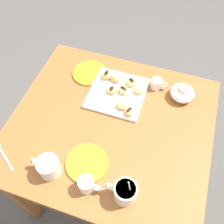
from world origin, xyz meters
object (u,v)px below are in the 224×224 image
object	(u,v)px
ice_cream_bowl	(183,92)
beignet_3	(131,83)
chocolate_sauce_pitcher	(157,83)
saucer_orange_left	(89,73)
beignet_4	(116,78)
beignet_1	(121,106)
beignet_6	(123,90)
beignet_0	(138,90)
beignet_2	(112,90)
saucer_orange_right	(87,163)
dining_table	(110,139)
coffee_mug_cream_right	(48,167)
beignet_5	(129,112)
beignet_7	(107,75)
coffee_mug_cream_left	(125,192)
pastry_plate_square	(117,93)
cream_pitcher_white	(86,184)

from	to	relation	value
ice_cream_bowl	beignet_3	size ratio (longest dim) A/B	2.12
chocolate_sauce_pitcher	saucer_orange_left	world-z (taller)	chocolate_sauce_pitcher
beignet_4	beignet_1	bearing A→B (deg)	116.61
beignet_6	beignet_0	bearing A→B (deg)	-162.32
ice_cream_bowl	beignet_6	distance (m)	0.28
beignet_0	beignet_6	distance (m)	0.07
saucer_orange_left	beignet_2	size ratio (longest dim) A/B	3.41
saucer_orange_right	ice_cream_bowl	bearing A→B (deg)	-123.49
dining_table	beignet_3	size ratio (longest dim) A/B	16.60
dining_table	coffee_mug_cream_right	xyz separation A→B (m)	(0.16, 0.29, 0.19)
beignet_5	beignet_7	size ratio (longest dim) A/B	0.89
coffee_mug_cream_left	beignet_5	world-z (taller)	coffee_mug_cream_left
beignet_4	beignet_5	size ratio (longest dim) A/B	1.08
beignet_0	chocolate_sauce_pitcher	bearing A→B (deg)	-135.50
dining_table	beignet_2	bearing A→B (deg)	-73.63
chocolate_sauce_pitcher	beignet_2	size ratio (longest dim) A/B	1.78
beignet_2	beignet_3	bearing A→B (deg)	-135.02
saucer_orange_left	saucer_orange_right	xyz separation A→B (m)	(-0.17, 0.47, 0.00)
dining_table	pastry_plate_square	size ratio (longest dim) A/B	3.42
dining_table	beignet_1	xyz separation A→B (m)	(-0.02, -0.09, 0.17)
ice_cream_bowl	beignet_0	bearing A→B (deg)	14.02
beignet_2	beignet_5	world-z (taller)	beignet_5
chocolate_sauce_pitcher	cream_pitcher_white	bearing A→B (deg)	76.39
coffee_mug_cream_left	ice_cream_bowl	world-z (taller)	coffee_mug_cream_left
beignet_0	cream_pitcher_white	bearing A→B (deg)	82.48
cream_pitcher_white	beignet_7	size ratio (longest dim) A/B	1.94
ice_cream_bowl	chocolate_sauce_pitcher	distance (m)	0.13
saucer_orange_left	beignet_7	xyz separation A→B (m)	(-0.10, 0.01, 0.03)
pastry_plate_square	saucer_orange_right	world-z (taller)	pastry_plate_square
saucer_orange_right	coffee_mug_cream_right	bearing A→B (deg)	30.78
beignet_7	ice_cream_bowl	bearing A→B (deg)	-178.87
pastry_plate_square	coffee_mug_cream_left	size ratio (longest dim) A/B	1.91
saucer_orange_right	beignet_4	xyz separation A→B (m)	(0.02, -0.45, 0.03)
beignet_4	beignet_7	bearing A→B (deg)	-6.71
ice_cream_bowl	beignet_2	size ratio (longest dim) A/B	2.23
saucer_orange_left	beignet_1	bearing A→B (deg)	143.38
coffee_mug_cream_left	beignet_4	bearing A→B (deg)	-68.79
cream_pitcher_white	beignet_7	bearing A→B (deg)	-78.59
coffee_mug_cream_left	beignet_4	distance (m)	0.57
coffee_mug_cream_left	cream_pitcher_white	size ratio (longest dim) A/B	1.32
beignet_5	saucer_orange_right	bearing A→B (deg)	71.21
beignet_1	beignet_7	xyz separation A→B (m)	(0.13, -0.15, 0.00)
beignet_4	cream_pitcher_white	bearing A→B (deg)	96.34
coffee_mug_cream_left	beignet_6	xyz separation A→B (m)	(0.15, -0.47, -0.02)
coffee_mug_cream_left	chocolate_sauce_pitcher	distance (m)	0.56
beignet_1	coffee_mug_cream_left	bearing A→B (deg)	108.97
dining_table	cream_pitcher_white	size ratio (longest dim) A/B	8.64
beignet_2	beignet_4	size ratio (longest dim) A/B	1.00
ice_cream_bowl	saucer_orange_right	size ratio (longest dim) A/B	0.65
beignet_3	pastry_plate_square	bearing A→B (deg)	52.94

